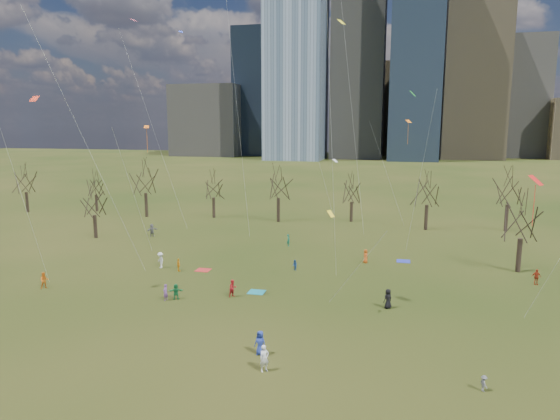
% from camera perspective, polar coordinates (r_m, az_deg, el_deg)
% --- Properties ---
extents(ground, '(500.00, 500.00, 0.00)m').
position_cam_1_polar(ground, '(45.60, -3.59, -11.24)').
color(ground, black).
rests_on(ground, ground).
extents(downtown_skyline, '(212.50, 78.00, 118.00)m').
position_cam_1_polar(downtown_skyline, '(252.76, 10.36, 14.79)').
color(downtown_skyline, slate).
rests_on(downtown_skyline, ground).
extents(bare_tree_row, '(113.04, 29.80, 9.50)m').
position_cam_1_polar(bare_tree_row, '(79.56, 4.18, 2.38)').
color(bare_tree_row, black).
rests_on(bare_tree_row, ground).
extents(blanket_teal, '(1.60, 1.50, 0.03)m').
position_cam_1_polar(blanket_teal, '(49.84, -2.70, -9.35)').
color(blanket_teal, '#17798A').
rests_on(blanket_teal, ground).
extents(blanket_navy, '(1.60, 1.50, 0.03)m').
position_cam_1_polar(blanket_navy, '(62.33, 13.92, -5.69)').
color(blanket_navy, '#2530AF').
rests_on(blanket_navy, ground).
extents(blanket_crimson, '(1.60, 1.50, 0.03)m').
position_cam_1_polar(blanket_crimson, '(57.58, -8.77, -6.80)').
color(blanket_crimson, red).
rests_on(blanket_crimson, ground).
extents(person_0, '(0.99, 0.78, 1.79)m').
position_cam_1_polar(person_0, '(36.96, -2.28, -14.93)').
color(person_0, '#223697').
rests_on(person_0, ground).
extents(person_1, '(0.79, 0.78, 1.84)m').
position_cam_1_polar(person_1, '(34.74, -1.80, -16.58)').
color(person_1, white).
rests_on(person_1, ground).
extents(person_2, '(1.00, 1.05, 1.70)m').
position_cam_1_polar(person_2, '(48.47, -5.41, -8.90)').
color(person_2, '#B41920').
rests_on(person_2, ground).
extents(person_3, '(0.61, 0.77, 1.05)m').
position_cam_1_polar(person_3, '(35.00, 22.27, -17.87)').
color(person_3, '#5B5C5F').
rests_on(person_3, ground).
extents(person_4, '(0.84, 0.88, 1.47)m').
position_cam_1_polar(person_4, '(57.48, -11.53, -6.17)').
color(person_4, '#FDAA1C').
rests_on(person_4, ground).
extents(person_5, '(1.46, 0.95, 1.51)m').
position_cam_1_polar(person_5, '(48.68, -11.81, -9.11)').
color(person_5, '#1B7B40').
rests_on(person_5, ground).
extents(person_6, '(1.03, 1.03, 1.80)m').
position_cam_1_polar(person_6, '(46.42, 12.24, -9.88)').
color(person_6, black).
rests_on(person_6, ground).
extents(person_7, '(0.48, 0.64, 1.58)m').
position_cam_1_polar(person_7, '(48.57, -12.96, -9.15)').
color(person_7, '#76478F').
rests_on(person_7, ground).
extents(person_8, '(0.73, 0.75, 1.22)m').
position_cam_1_polar(person_8, '(56.68, 1.70, -6.33)').
color(person_8, '#234F98').
rests_on(person_8, ground).
extents(person_9, '(1.34, 1.31, 1.84)m').
position_cam_1_polar(person_9, '(59.19, -13.51, -5.59)').
color(person_9, silver).
rests_on(person_9, ground).
extents(person_10, '(1.03, 0.57, 1.65)m').
position_cam_1_polar(person_10, '(58.11, 27.24, -6.81)').
color(person_10, '#AA3118').
rests_on(person_10, ground).
extents(person_11, '(1.37, 1.80, 1.90)m').
position_cam_1_polar(person_11, '(75.71, -14.42, -2.25)').
color(person_11, '#5C5C61').
rests_on(person_11, ground).
extents(person_12, '(0.72, 0.92, 1.66)m').
position_cam_1_polar(person_12, '(60.50, 9.75, -5.21)').
color(person_12, '#DC5718').
rests_on(person_12, ground).
extents(person_13, '(0.45, 0.63, 1.63)m').
position_cam_1_polar(person_13, '(67.69, 0.98, -3.47)').
color(person_13, '#166550').
rests_on(person_13, ground).
extents(person_14, '(1.04, 1.02, 1.69)m').
position_cam_1_polar(person_14, '(55.89, -25.34, -7.28)').
color(person_14, orange).
rests_on(person_14, ground).
extents(kites_airborne, '(60.09, 46.73, 36.12)m').
position_cam_1_polar(kites_airborne, '(56.30, 3.96, 7.66)').
color(kites_airborne, orange).
rests_on(kites_airborne, ground).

